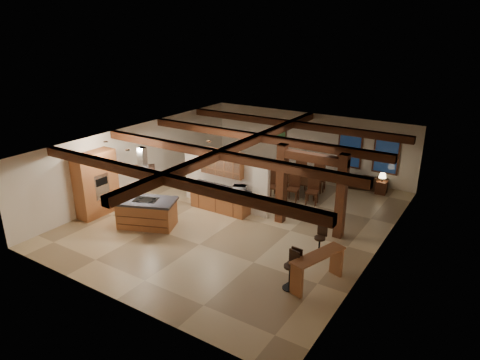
% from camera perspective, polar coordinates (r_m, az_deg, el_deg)
% --- Properties ---
extents(ground, '(12.00, 12.00, 0.00)m').
position_cam_1_polar(ground, '(15.94, 0.05, -4.97)').
color(ground, '#CBB287').
rests_on(ground, ground).
extents(room_walls, '(12.00, 12.00, 12.00)m').
position_cam_1_polar(room_walls, '(15.27, 0.05, 1.09)').
color(room_walls, silver).
rests_on(room_walls, ground).
extents(ceiling_beams, '(10.00, 12.00, 0.28)m').
position_cam_1_polar(ceiling_beams, '(14.98, 0.05, 4.63)').
color(ceiling_beams, '#3C180F').
rests_on(ceiling_beams, room_walls).
extents(timber_posts, '(2.50, 0.30, 2.90)m').
position_cam_1_polar(timber_posts, '(14.59, 9.41, -0.18)').
color(timber_posts, '#3C180F').
rests_on(timber_posts, ground).
extents(partition_wall, '(3.80, 0.18, 2.20)m').
position_cam_1_polar(partition_wall, '(16.41, -1.95, -0.05)').
color(partition_wall, silver).
rests_on(partition_wall, ground).
extents(pantry_cabinet, '(0.67, 1.60, 2.40)m').
position_cam_1_polar(pantry_cabinet, '(16.65, -18.62, -0.48)').
color(pantry_cabinet, '#935E2F').
rests_on(pantry_cabinet, ground).
extents(back_counter, '(2.50, 0.66, 0.94)m').
position_cam_1_polar(back_counter, '(16.34, -2.70, -2.51)').
color(back_counter, '#935E2F').
rests_on(back_counter, ground).
extents(upper_display_cabinet, '(1.80, 0.36, 0.95)m').
position_cam_1_polar(upper_display_cabinet, '(16.02, -2.36, 2.27)').
color(upper_display_cabinet, '#935E2F').
rests_on(upper_display_cabinet, partition_wall).
extents(range_hood, '(1.10, 1.10, 1.40)m').
position_cam_1_polar(range_hood, '(14.94, -12.67, 0.15)').
color(range_hood, silver).
rests_on(range_hood, room_walls).
extents(back_windows, '(2.70, 0.07, 1.70)m').
position_cam_1_polar(back_windows, '(19.48, 16.66, 3.62)').
color(back_windows, '#3C180F').
rests_on(back_windows, room_walls).
extents(framed_art, '(0.65, 0.05, 0.85)m').
position_cam_1_polar(framed_art, '(20.95, 5.40, 6.09)').
color(framed_art, '#3C180F').
rests_on(framed_art, room_walls).
extents(recessed_cans, '(3.16, 2.46, 0.03)m').
position_cam_1_polar(recessed_cans, '(15.03, -12.19, 4.67)').
color(recessed_cans, silver).
rests_on(recessed_cans, room_walls).
extents(kitchen_island, '(2.31, 1.79, 1.02)m').
position_cam_1_polar(kitchen_island, '(15.41, -12.31, -4.29)').
color(kitchen_island, '#935E2F').
rests_on(kitchen_island, ground).
extents(dining_table, '(1.99, 1.24, 0.67)m').
position_cam_1_polar(dining_table, '(18.05, 7.66, -0.90)').
color(dining_table, '#402110').
rests_on(dining_table, ground).
extents(sofa, '(2.27, 1.28, 0.62)m').
position_cam_1_polar(sofa, '(19.43, 16.05, -0.05)').
color(sofa, black).
rests_on(sofa, ground).
extents(microwave, '(0.56, 0.48, 0.26)m').
position_cam_1_polar(microwave, '(15.65, -0.04, -1.19)').
color(microwave, '#B0AFB4').
rests_on(microwave, back_counter).
extents(bar_counter, '(1.00, 1.84, 0.94)m').
position_cam_1_polar(bar_counter, '(11.99, 10.33, -10.99)').
color(bar_counter, '#935E2F').
rests_on(bar_counter, ground).
extents(side_table, '(0.47, 0.47, 0.54)m').
position_cam_1_polar(side_table, '(18.96, 18.31, -0.95)').
color(side_table, '#3C180F').
rests_on(side_table, ground).
extents(table_lamp, '(0.31, 0.31, 0.36)m').
position_cam_1_polar(table_lamp, '(18.78, 18.48, 0.55)').
color(table_lamp, black).
rests_on(table_lamp, side_table).
extents(bar_stool_a, '(0.39, 0.40, 1.10)m').
position_cam_1_polar(bar_stool_a, '(11.78, 6.81, -11.83)').
color(bar_stool_a, black).
rests_on(bar_stool_a, ground).
extents(bar_stool_b, '(0.39, 0.40, 1.12)m').
position_cam_1_polar(bar_stool_b, '(11.86, 7.20, -11.56)').
color(bar_stool_b, black).
rests_on(bar_stool_b, ground).
extents(bar_stool_c, '(0.37, 0.37, 1.07)m').
position_cam_1_polar(bar_stool_c, '(13.34, 10.63, -8.05)').
color(bar_stool_c, black).
rests_on(bar_stool_c, ground).
extents(dining_chairs, '(2.40, 2.40, 1.34)m').
position_cam_1_polar(dining_chairs, '(17.93, 7.71, 0.13)').
color(dining_chairs, '#3C180F').
rests_on(dining_chairs, ground).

